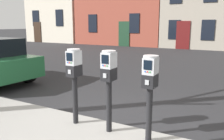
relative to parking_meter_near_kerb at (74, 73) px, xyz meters
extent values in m
plane|color=#28282B|center=(0.35, 0.14, -1.04)|extent=(160.00, 160.00, 0.00)
cylinder|color=black|center=(0.00, 0.00, -0.48)|extent=(0.09, 0.09, 0.84)
cube|color=black|center=(0.00, 0.00, 0.04)|extent=(0.17, 0.24, 0.19)
cube|color=#A5A8AD|center=(0.00, -0.13, 0.04)|extent=(0.06, 0.01, 0.07)
cube|color=#B7BABF|center=(0.00, 0.00, 0.26)|extent=(0.17, 0.23, 0.24)
cube|color=black|center=(0.00, -0.12, 0.28)|extent=(0.12, 0.01, 0.13)
cylinder|color=blue|center=(-0.04, -0.12, 0.19)|extent=(0.02, 0.01, 0.02)
cylinder|color=red|center=(0.00, -0.12, 0.19)|extent=(0.02, 0.01, 0.02)
cylinder|color=green|center=(0.03, -0.12, 0.19)|extent=(0.02, 0.01, 0.02)
cylinder|color=#B7BABF|center=(0.00, 0.00, 0.39)|extent=(0.22, 0.22, 0.03)
cylinder|color=black|center=(0.67, 0.00, -0.48)|extent=(0.09, 0.09, 0.85)
cube|color=black|center=(0.67, 0.00, 0.05)|extent=(0.17, 0.24, 0.20)
cube|color=#A5A8AD|center=(0.67, -0.13, 0.05)|extent=(0.06, 0.01, 0.07)
cube|color=#B7BABF|center=(0.67, 0.00, 0.26)|extent=(0.17, 0.23, 0.24)
cube|color=black|center=(0.67, -0.12, 0.29)|extent=(0.12, 0.01, 0.13)
cylinder|color=blue|center=(0.63, -0.12, 0.20)|extent=(0.02, 0.01, 0.02)
cylinder|color=red|center=(0.67, -0.12, 0.20)|extent=(0.02, 0.01, 0.02)
cylinder|color=green|center=(0.70, -0.12, 0.20)|extent=(0.02, 0.01, 0.02)
cylinder|color=#B7BABF|center=(0.67, 0.00, 0.40)|extent=(0.22, 0.22, 0.03)
cylinder|color=black|center=(1.34, 0.00, -0.49)|extent=(0.09, 0.09, 0.83)
cube|color=black|center=(1.34, 0.00, 0.02)|extent=(0.17, 0.24, 0.19)
cube|color=#A5A8AD|center=(1.34, -0.13, 0.02)|extent=(0.06, 0.01, 0.07)
cube|color=#B7BABF|center=(1.34, 0.00, 0.23)|extent=(0.17, 0.23, 0.23)
cube|color=black|center=(1.34, -0.12, 0.26)|extent=(0.12, 0.01, 0.13)
cylinder|color=blue|center=(1.31, -0.12, 0.17)|extent=(0.02, 0.01, 0.02)
cylinder|color=red|center=(1.34, -0.12, 0.17)|extent=(0.02, 0.01, 0.02)
cylinder|color=green|center=(1.38, -0.12, 0.17)|extent=(0.02, 0.01, 0.02)
cylinder|color=#B7BABF|center=(1.34, 0.00, 0.37)|extent=(0.22, 0.22, 0.03)
cylinder|color=black|center=(-3.51, 2.09, -0.72)|extent=(0.65, 0.26, 0.64)
cube|color=black|center=(-16.59, 15.03, 1.44)|extent=(0.90, 0.06, 1.60)
cube|color=black|center=(-13.39, 15.03, 1.44)|extent=(0.90, 0.06, 1.60)
cube|color=black|center=(-16.45, 15.03, 0.01)|extent=(1.00, 0.07, 2.10)
cube|color=black|center=(-9.49, 15.03, 0.90)|extent=(0.90, 0.06, 1.60)
cube|color=black|center=(-5.38, 15.03, 0.90)|extent=(0.90, 0.06, 1.60)
cube|color=#193823|center=(-6.32, 15.03, 0.01)|extent=(1.00, 0.07, 2.10)
cube|color=black|center=(-2.06, 15.03, 0.41)|extent=(0.90, 0.06, 1.45)
cube|color=black|center=(0.33, 15.03, 0.41)|extent=(0.90, 0.06, 1.45)
cube|color=#591414|center=(-1.39, 15.03, 0.01)|extent=(1.00, 0.07, 2.10)
camera|label=1|loc=(2.41, -3.08, 0.80)|focal=37.42mm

